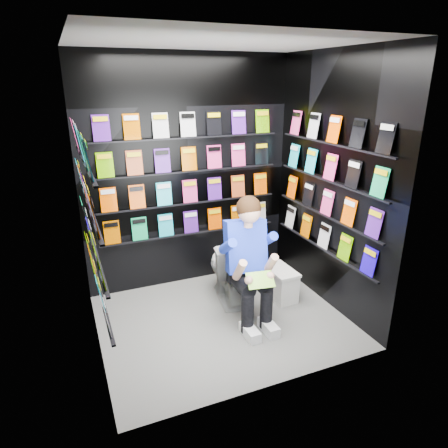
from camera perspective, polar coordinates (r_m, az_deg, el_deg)
name	(u,v)px	position (r m, az deg, el deg)	size (l,w,h in m)	color
floor	(223,320)	(4.18, -0.19, -13.61)	(2.40, 2.40, 0.00)	slate
ceiling	(222,41)	(3.50, -0.25, 24.65)	(2.40, 2.40, 0.00)	white
wall_back	(189,175)	(4.54, -5.07, 6.98)	(2.40, 0.04, 2.60)	black
wall_front	(278,235)	(2.78, 7.68, -1.59)	(2.40, 0.04, 2.60)	black
wall_left	(84,214)	(3.38, -19.37, 1.35)	(0.04, 2.00, 2.60)	black
wall_right	(331,185)	(4.22, 15.09, 5.37)	(0.04, 2.00, 2.60)	black
comics_back	(189,175)	(4.51, -4.96, 6.96)	(2.10, 0.06, 1.37)	#BE4C20
comics_left	(88,213)	(3.38, -18.88, 1.50)	(0.06, 1.70, 1.37)	#BE4C20
comics_right	(329,185)	(4.20, 14.77, 5.40)	(0.06, 1.70, 1.37)	#BE4C20
toilet	(229,268)	(4.40, 0.70, -6.33)	(0.42, 0.75, 0.73)	silver
longbox	(280,284)	(4.55, 8.01, -8.53)	(0.23, 0.42, 0.32)	silver
longbox_lid	(281,270)	(4.47, 8.12, -6.57)	(0.25, 0.44, 0.03)	silver
reader	(244,247)	(3.91, 2.93, -3.25)	(0.53, 0.77, 1.42)	blue
held_comic	(260,280)	(3.71, 5.22, -7.96)	(0.25, 0.01, 0.18)	green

